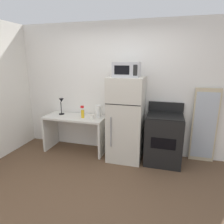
% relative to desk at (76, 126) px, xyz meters
% --- Properties ---
extents(ground_plane, '(12.00, 12.00, 0.00)m').
position_rel_desk_xyz_m(ground_plane, '(0.88, -1.35, -0.53)').
color(ground_plane, brown).
extents(wall_back_white, '(5.00, 0.10, 2.60)m').
position_rel_desk_xyz_m(wall_back_white, '(0.88, 0.35, 0.77)').
color(wall_back_white, white).
rests_on(wall_back_white, ground).
extents(desk, '(1.25, 0.56, 0.75)m').
position_rel_desk_xyz_m(desk, '(0.00, 0.00, 0.00)').
color(desk, silver).
rests_on(desk, ground).
extents(desk_lamp, '(0.14, 0.12, 0.35)m').
position_rel_desk_xyz_m(desk_lamp, '(-0.32, 0.05, 0.46)').
color(desk_lamp, black).
rests_on(desk_lamp, desk).
extents(coffee_mug, '(0.08, 0.08, 0.09)m').
position_rel_desk_xyz_m(coffee_mug, '(0.41, -0.07, 0.27)').
color(coffee_mug, white).
rests_on(coffee_mug, desk).
extents(paper_towel_roll, '(0.11, 0.11, 0.24)m').
position_rel_desk_xyz_m(paper_towel_roll, '(0.47, 0.10, 0.34)').
color(paper_towel_roll, white).
rests_on(paper_towel_roll, desk).
extents(spray_bottle, '(0.06, 0.06, 0.25)m').
position_rel_desk_xyz_m(spray_bottle, '(0.19, -0.05, 0.32)').
color(spray_bottle, yellow).
rests_on(spray_bottle, desk).
extents(refrigerator, '(0.64, 0.66, 1.58)m').
position_rel_desk_xyz_m(refrigerator, '(1.08, -0.04, 0.26)').
color(refrigerator, beige).
rests_on(refrigerator, ground).
extents(microwave, '(0.46, 0.35, 0.26)m').
position_rel_desk_xyz_m(microwave, '(1.08, -0.06, 1.18)').
color(microwave, '#B7B7BC').
rests_on(microwave, refrigerator).
extents(oven_range, '(0.65, 0.61, 1.10)m').
position_rel_desk_xyz_m(oven_range, '(1.79, -0.02, -0.06)').
color(oven_range, black).
rests_on(oven_range, ground).
extents(leaning_mirror, '(0.44, 0.03, 1.40)m').
position_rel_desk_xyz_m(leaning_mirror, '(2.50, 0.24, 0.17)').
color(leaning_mirror, '#C6B793').
rests_on(leaning_mirror, ground).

